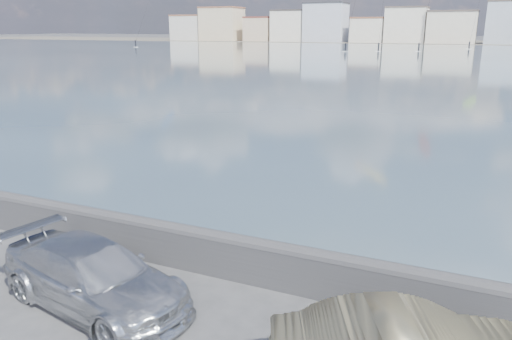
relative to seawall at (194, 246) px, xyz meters
The scene contains 6 objects.
ground 2.76m from the seawall, 90.00° to the right, with size 700.00×700.00×0.00m, color #333335.
bay_water 88.80m from the seawall, 90.00° to the left, with size 500.00×177.00×0.00m, color #2F4552.
far_shore_strip 197.30m from the seawall, 90.00° to the left, with size 500.00×60.00×0.00m, color #4C473D.
seawall is the anchor object (origin of this frame).
far_buildings 183.39m from the seawall, 89.59° to the left, with size 240.79×13.26×14.60m.
car_silver 2.41m from the seawall, 114.59° to the right, with size 1.83×4.51×1.31m, color silver.
Camera 1 is at (5.67, -6.39, 5.47)m, focal length 35.00 mm.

